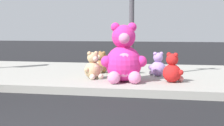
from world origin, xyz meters
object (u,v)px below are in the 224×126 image
Objects in this scene: plush_brown at (101,64)px; plush_red at (173,70)px; plush_pink_large at (124,58)px; plush_lavender at (158,66)px; plush_tan at (93,68)px; plush_lime at (126,65)px.

plush_red is at bearing -33.47° from plush_brown.
plush_pink_large is 1.21m from plush_lavender.
plush_red is (1.68, -0.15, 0.00)m from plush_tan.
plush_lavender is at bearing 58.62° from plush_pink_large.
plush_tan reaches higher than plush_lavender.
plush_pink_large is 1.01m from plush_red.
plush_pink_large is 2.10× the size of plush_lime.
plush_pink_large is at bearing -82.97° from plush_lime.
plush_red is at bearing -68.17° from plush_lavender.
plush_tan is (-0.71, 0.29, -0.24)m from plush_pink_large.
plush_brown is (-0.76, 1.28, -0.26)m from plush_pink_large.
plush_brown is (-1.38, 0.27, -0.01)m from plush_lavender.
plush_lavender is at bearing -11.11° from plush_brown.
plush_tan is (-1.33, -0.72, 0.02)m from plush_lavender.
plush_pink_large is at bearing -59.41° from plush_brown.
plush_brown is (-0.62, 0.15, -0.01)m from plush_lime.
plush_lavender is 1.04× the size of plush_brown.
plush_lime is at bearing -13.25° from plush_brown.
plush_pink_large is at bearing -171.58° from plush_red.
plush_tan is at bearing 174.84° from plush_red.
plush_lavender is 0.94m from plush_red.
plush_lime is 0.64m from plush_brown.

